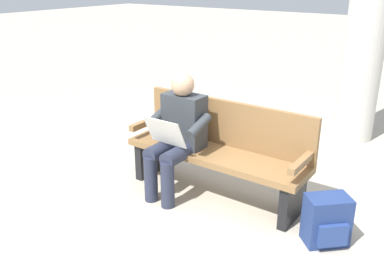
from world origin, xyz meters
name	(u,v)px	position (x,y,z in m)	size (l,w,h in m)	color
ground_plane	(214,194)	(0.00, 0.00, 0.00)	(40.00, 40.00, 0.00)	#B7AD99
bench_near	(219,148)	(0.00, -0.07, 0.46)	(1.80, 0.49, 0.90)	olive
person_seated	(177,132)	(0.32, 0.16, 0.63)	(0.57, 0.57, 1.18)	#33383D
backpack	(327,221)	(-1.15, 0.16, 0.20)	(0.39, 0.39, 0.41)	navy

